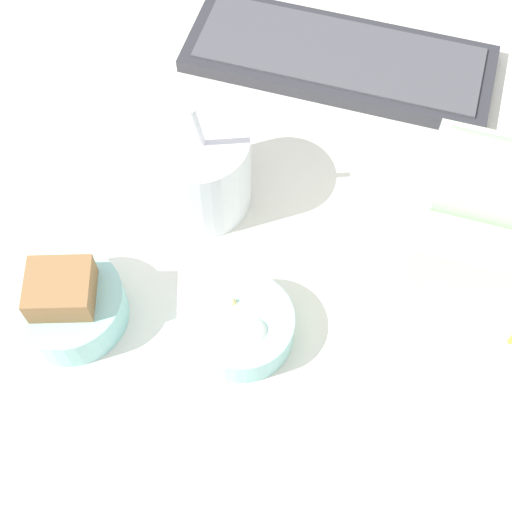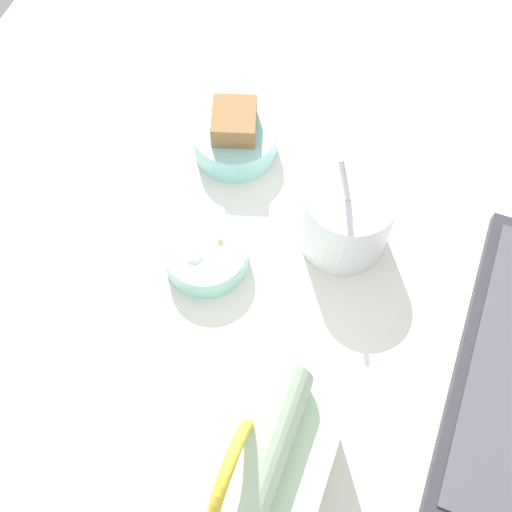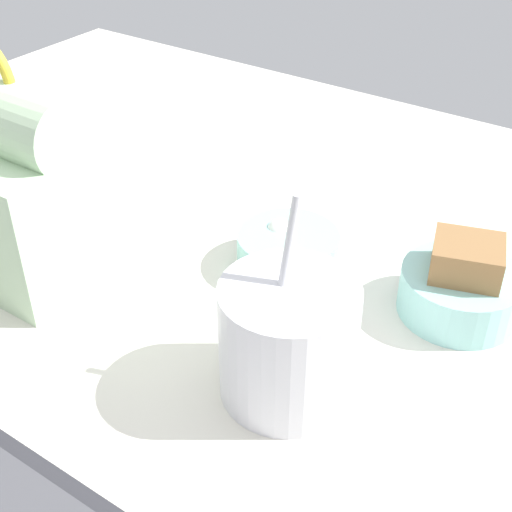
% 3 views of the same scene
% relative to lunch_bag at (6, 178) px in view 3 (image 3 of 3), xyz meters
% --- Properties ---
extents(desk_surface, '(1.40, 1.10, 0.02)m').
position_rel_lunch_bag_xyz_m(desk_surface, '(-0.23, -0.03, -0.10)').
color(desk_surface, silver).
rests_on(desk_surface, ground).
extents(lunch_bag, '(0.21, 0.15, 0.23)m').
position_rel_lunch_bag_xyz_m(lunch_bag, '(0.00, 0.00, 0.00)').
color(lunch_bag, '#B7D6AD').
rests_on(lunch_bag, desk_surface).
extents(soup_cup, '(0.11, 0.11, 0.17)m').
position_rel_lunch_bag_xyz_m(soup_cup, '(-0.33, 0.01, -0.03)').
color(soup_cup, silver).
rests_on(soup_cup, desk_surface).
extents(bento_bowl_sandwich, '(0.11, 0.11, 0.08)m').
position_rel_lunch_bag_xyz_m(bento_bowl_sandwich, '(-0.41, -0.16, -0.06)').
color(bento_bowl_sandwich, '#93D1CC').
rests_on(bento_bowl_sandwich, desk_surface).
extents(bento_bowl_snacks, '(0.10, 0.10, 0.05)m').
position_rel_lunch_bag_xyz_m(bento_bowl_snacks, '(-0.24, -0.13, -0.07)').
color(bento_bowl_snacks, '#93D1CC').
rests_on(bento_bowl_snacks, desk_surface).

